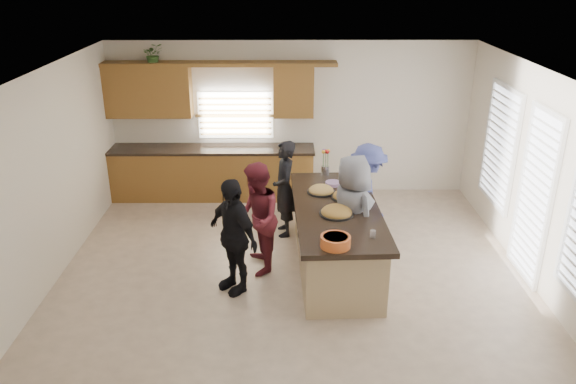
{
  "coord_description": "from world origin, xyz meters",
  "views": [
    {
      "loc": [
        -0.09,
        -6.95,
        4.09
      ],
      "look_at": [
        -0.06,
        0.12,
        1.15
      ],
      "focal_mm": 35.0,
      "sensor_mm": 36.0,
      "label": 1
    }
  ],
  "objects_px": {
    "woman_right_back": "(367,194)",
    "woman_right_front": "(352,214)",
    "woman_left_back": "(284,189)",
    "salad_bowl": "(335,241)",
    "woman_left_front": "(233,236)",
    "island": "(336,239)",
    "woman_left_mid": "(257,219)"
  },
  "relations": [
    {
      "from": "woman_right_back",
      "to": "woman_right_front",
      "type": "xyz_separation_m",
      "value": [
        -0.33,
        -0.86,
        0.06
      ]
    },
    {
      "from": "woman_left_back",
      "to": "woman_right_front",
      "type": "distance_m",
      "value": 1.47
    },
    {
      "from": "salad_bowl",
      "to": "woman_left_front",
      "type": "distance_m",
      "value": 1.42
    },
    {
      "from": "woman_right_back",
      "to": "woman_right_front",
      "type": "height_order",
      "value": "woman_right_front"
    },
    {
      "from": "island",
      "to": "woman_left_front",
      "type": "bearing_deg",
      "value": -160.63
    },
    {
      "from": "woman_right_front",
      "to": "woman_left_mid",
      "type": "bearing_deg",
      "value": 60.18
    },
    {
      "from": "salad_bowl",
      "to": "woman_right_front",
      "type": "xyz_separation_m",
      "value": [
        0.33,
        1.11,
        -0.17
      ]
    },
    {
      "from": "island",
      "to": "woman_left_mid",
      "type": "bearing_deg",
      "value": -179.32
    },
    {
      "from": "salad_bowl",
      "to": "woman_right_back",
      "type": "relative_size",
      "value": 0.23
    },
    {
      "from": "woman_left_back",
      "to": "woman_right_front",
      "type": "relative_size",
      "value": 0.91
    },
    {
      "from": "island",
      "to": "woman_right_back",
      "type": "bearing_deg",
      "value": 55.19
    },
    {
      "from": "island",
      "to": "woman_left_mid",
      "type": "xyz_separation_m",
      "value": [
        -1.1,
        -0.05,
        0.34
      ]
    },
    {
      "from": "woman_left_front",
      "to": "woman_right_back",
      "type": "relative_size",
      "value": 1.0
    },
    {
      "from": "woman_right_front",
      "to": "island",
      "type": "bearing_deg",
      "value": 51.67
    },
    {
      "from": "island",
      "to": "woman_right_back",
      "type": "height_order",
      "value": "woman_right_back"
    },
    {
      "from": "woman_left_mid",
      "to": "woman_right_front",
      "type": "bearing_deg",
      "value": 83.21
    },
    {
      "from": "salad_bowl",
      "to": "woman_left_back",
      "type": "height_order",
      "value": "woman_left_back"
    },
    {
      "from": "woman_left_back",
      "to": "woman_right_back",
      "type": "bearing_deg",
      "value": 70.6
    },
    {
      "from": "island",
      "to": "woman_left_back",
      "type": "height_order",
      "value": "woman_left_back"
    },
    {
      "from": "woman_right_back",
      "to": "woman_right_front",
      "type": "bearing_deg",
      "value": 144.45
    },
    {
      "from": "salad_bowl",
      "to": "woman_left_back",
      "type": "distance_m",
      "value": 2.34
    },
    {
      "from": "woman_right_back",
      "to": "woman_right_front",
      "type": "relative_size",
      "value": 0.93
    },
    {
      "from": "island",
      "to": "woman_left_back",
      "type": "relative_size",
      "value": 1.77
    },
    {
      "from": "woman_left_back",
      "to": "woman_left_front",
      "type": "height_order",
      "value": "woman_left_front"
    },
    {
      "from": "woman_left_back",
      "to": "woman_left_front",
      "type": "xyz_separation_m",
      "value": [
        -0.66,
        -1.64,
        0.02
      ]
    },
    {
      "from": "woman_left_mid",
      "to": "woman_right_front",
      "type": "xyz_separation_m",
      "value": [
        1.31,
        0.02,
        0.06
      ]
    },
    {
      "from": "woman_left_back",
      "to": "woman_left_front",
      "type": "bearing_deg",
      "value": -29.31
    },
    {
      "from": "woman_left_back",
      "to": "woman_left_mid",
      "type": "bearing_deg",
      "value": -25.49
    },
    {
      "from": "island",
      "to": "woman_right_back",
      "type": "distance_m",
      "value": 1.05
    },
    {
      "from": "salad_bowl",
      "to": "woman_left_back",
      "type": "bearing_deg",
      "value": 105.09
    },
    {
      "from": "woman_left_front",
      "to": "woman_left_back",
      "type": "bearing_deg",
      "value": 116.4
    },
    {
      "from": "salad_bowl",
      "to": "woman_left_front",
      "type": "height_order",
      "value": "woman_left_front"
    }
  ]
}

